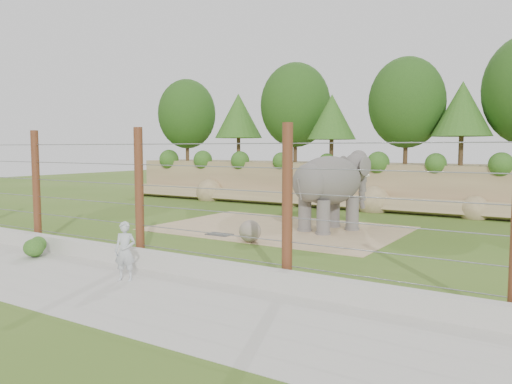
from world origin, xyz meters
The scene contains 11 objects.
ground centered at (0.00, 0.00, 0.00)m, with size 90.00×90.00×0.00m, color #41651C.
back_embankment centered at (0.59, 12.68, 3.97)m, with size 30.00×5.52×8.77m.
dirt_patch centered at (0.50, 3.00, 0.01)m, with size 10.00×7.00×0.02m, color tan.
drain_grate centered at (-0.66, 0.37, 0.04)m, with size 1.00×0.60×0.03m, color #262628.
elephant centered at (2.51, 3.60, 1.60)m, with size 1.70×3.96×3.21m, color #67615C, non-canonical shape.
stone_ball centered at (1.19, -0.28, 0.42)m, with size 0.79×0.79×0.79m, color gray.
retaining_wall centered at (0.00, -5.00, 0.25)m, with size 26.00×0.35×0.50m, color beige.
walkway centered at (0.00, -7.00, 0.01)m, with size 26.00×4.00×0.01m, color beige.
barrier_fence centered at (0.00, -4.50, 2.00)m, with size 20.26×0.26×4.00m.
walkway_shrub centered at (-3.22, -5.80, 0.34)m, with size 0.67×0.67×0.67m, color #27591B.
zookeeper centered at (1.29, -6.30, 0.77)m, with size 0.55×0.36×1.52m, color #B4B9BE.
Camera 1 is at (10.78, -15.10, 3.39)m, focal length 35.00 mm.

